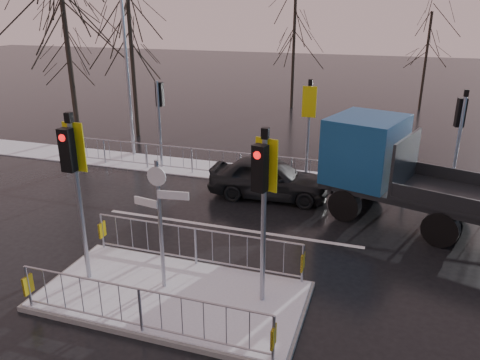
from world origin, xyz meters
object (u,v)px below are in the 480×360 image
(traffic_island, at_px, (172,283))
(street_lamp_left, at_px, (127,51))
(car_far_lane, at_px, (269,178))
(flatbed_truck, at_px, (394,168))

(traffic_island, bearing_deg, street_lamp_left, 124.07)
(car_far_lane, distance_m, street_lamp_left, 8.46)
(traffic_island, height_order, street_lamp_left, street_lamp_left)
(car_far_lane, relative_size, flatbed_truck, 0.59)
(traffic_island, relative_size, flatbed_truck, 0.85)
(flatbed_truck, height_order, street_lamp_left, street_lamp_left)
(traffic_island, distance_m, flatbed_truck, 7.75)
(car_far_lane, bearing_deg, flatbed_truck, -99.08)
(flatbed_truck, bearing_deg, traffic_island, -126.64)
(traffic_island, relative_size, car_far_lane, 1.45)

